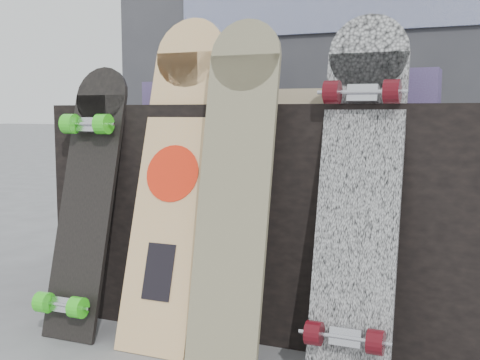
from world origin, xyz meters
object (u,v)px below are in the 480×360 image
at_px(vendor_table, 282,212).
at_px(skateboard_dark, 85,196).
at_px(longboard_geisha, 174,169).
at_px(longboard_cascadia, 359,187).
at_px(longboard_celtic, 235,180).

bearing_deg(vendor_table, skateboard_dark, -145.58).
distance_m(longboard_geisha, longboard_cascadia, 0.63).
distance_m(vendor_table, longboard_celtic, 0.46).
relative_size(vendor_table, skateboard_dark, 1.70).
relative_size(longboard_celtic, skateboard_dark, 1.14).
bearing_deg(vendor_table, longboard_geisha, -127.30).
bearing_deg(longboard_celtic, vendor_table, 89.55).
relative_size(vendor_table, longboard_celtic, 1.50).
relative_size(longboard_geisha, skateboard_dark, 1.18).
relative_size(longboard_cascadia, skateboard_dark, 1.14).
bearing_deg(skateboard_dark, vendor_table, 34.42).
bearing_deg(longboard_geisha, longboard_cascadia, -1.05).
bearing_deg(longboard_cascadia, skateboard_dark, -177.22).
bearing_deg(longboard_cascadia, vendor_table, 135.42).
bearing_deg(longboard_celtic, longboard_cascadia, 11.05).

